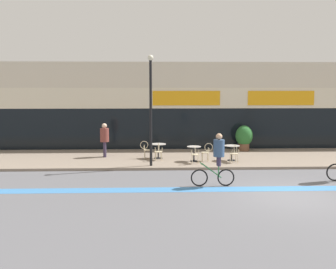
{
  "coord_description": "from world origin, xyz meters",
  "views": [
    {
      "loc": [
        -4.69,
        -12.94,
        3.69
      ],
      "look_at": [
        -3.99,
        6.52,
        1.39
      ],
      "focal_mm": 42.0,
      "sensor_mm": 36.0,
      "label": 1
    }
  ],
  "objects_px": {
    "bistro_table_0": "(158,148)",
    "cafe_chair_0_side": "(146,148)",
    "planter_pot": "(244,137)",
    "cafe_chair_1_near": "(195,153)",
    "cafe_chair_1_side": "(207,151)",
    "cafe_chair_2_near": "(235,152)",
    "pedestrian_near_end": "(105,137)",
    "lamp_post": "(151,102)",
    "cyclist_0": "(217,156)",
    "cafe_chair_0_near": "(159,150)",
    "bistro_table_2": "(232,150)",
    "bistro_table_1": "(194,151)"
  },
  "relations": [
    {
      "from": "bistro_table_0",
      "to": "cafe_chair_0_side",
      "type": "relative_size",
      "value": 0.88
    },
    {
      "from": "planter_pot",
      "to": "cafe_chair_1_near",
      "type": "bearing_deg",
      "value": -129.86
    },
    {
      "from": "cafe_chair_1_side",
      "to": "planter_pot",
      "type": "xyz_separation_m",
      "value": [
        2.6,
        3.24,
        0.26
      ]
    },
    {
      "from": "cafe_chair_0_side",
      "to": "planter_pot",
      "type": "bearing_deg",
      "value": 25.96
    },
    {
      "from": "cafe_chair_2_near",
      "to": "pedestrian_near_end",
      "type": "xyz_separation_m",
      "value": [
        -6.44,
        1.9,
        0.53
      ]
    },
    {
      "from": "cafe_chair_1_near",
      "to": "planter_pot",
      "type": "height_order",
      "value": "planter_pot"
    },
    {
      "from": "cafe_chair_0_side",
      "to": "lamp_post",
      "type": "distance_m",
      "value": 3.08
    },
    {
      "from": "planter_pot",
      "to": "pedestrian_near_end",
      "type": "relative_size",
      "value": 0.82
    },
    {
      "from": "cafe_chair_1_side",
      "to": "pedestrian_near_end",
      "type": "relative_size",
      "value": 0.51
    },
    {
      "from": "planter_pot",
      "to": "cyclist_0",
      "type": "xyz_separation_m",
      "value": [
        -2.8,
        -7.7,
        0.27
      ]
    },
    {
      "from": "cafe_chair_0_near",
      "to": "cafe_chair_2_near",
      "type": "xyz_separation_m",
      "value": [
        3.65,
        -0.74,
        0.0
      ]
    },
    {
      "from": "cafe_chair_0_side",
      "to": "cafe_chair_2_near",
      "type": "xyz_separation_m",
      "value": [
        4.28,
        -1.37,
        0.0
      ]
    },
    {
      "from": "planter_pot",
      "to": "bistro_table_2",
      "type": "bearing_deg",
      "value": -113.09
    },
    {
      "from": "bistro_table_1",
      "to": "pedestrian_near_end",
      "type": "xyz_separation_m",
      "value": [
        -4.53,
        1.43,
        0.52
      ]
    },
    {
      "from": "pedestrian_near_end",
      "to": "bistro_table_0",
      "type": "bearing_deg",
      "value": 163.91
    },
    {
      "from": "bistro_table_2",
      "to": "cafe_chair_1_side",
      "type": "bearing_deg",
      "value": -173.38
    },
    {
      "from": "bistro_table_1",
      "to": "pedestrian_near_end",
      "type": "distance_m",
      "value": 4.78
    },
    {
      "from": "cafe_chair_0_near",
      "to": "lamp_post",
      "type": "bearing_deg",
      "value": 158.87
    },
    {
      "from": "cafe_chair_1_side",
      "to": "lamp_post",
      "type": "relative_size",
      "value": 0.18
    },
    {
      "from": "bistro_table_2",
      "to": "cafe_chair_1_near",
      "type": "relative_size",
      "value": 0.85
    },
    {
      "from": "bistro_table_2",
      "to": "pedestrian_near_end",
      "type": "bearing_deg",
      "value": 168.76
    },
    {
      "from": "cafe_chair_2_near",
      "to": "cyclist_0",
      "type": "bearing_deg",
      "value": 151.37
    },
    {
      "from": "cafe_chair_0_near",
      "to": "bistro_table_2",
      "type": "bearing_deg",
      "value": -96.81
    },
    {
      "from": "lamp_post",
      "to": "planter_pot",
      "type": "bearing_deg",
      "value": 38.56
    },
    {
      "from": "cafe_chair_0_side",
      "to": "lamp_post",
      "type": "relative_size",
      "value": 0.18
    },
    {
      "from": "bistro_table_0",
      "to": "cafe_chair_2_near",
      "type": "distance_m",
      "value": 3.9
    },
    {
      "from": "cafe_chair_2_near",
      "to": "cyclist_0",
      "type": "relative_size",
      "value": 0.45
    },
    {
      "from": "bistro_table_1",
      "to": "cyclist_0",
      "type": "relative_size",
      "value": 0.37
    },
    {
      "from": "cafe_chair_0_side",
      "to": "cafe_chair_1_near",
      "type": "bearing_deg",
      "value": -29.6
    },
    {
      "from": "cafe_chair_1_side",
      "to": "cyclist_0",
      "type": "relative_size",
      "value": 0.45
    },
    {
      "from": "cafe_chair_0_near",
      "to": "cafe_chair_1_near",
      "type": "distance_m",
      "value": 1.94
    },
    {
      "from": "bistro_table_1",
      "to": "planter_pot",
      "type": "xyz_separation_m",
      "value": [
        3.22,
        3.24,
        0.25
      ]
    },
    {
      "from": "cafe_chair_0_near",
      "to": "cafe_chair_1_side",
      "type": "height_order",
      "value": "same"
    },
    {
      "from": "bistro_table_0",
      "to": "cafe_chair_0_near",
      "type": "relative_size",
      "value": 0.88
    },
    {
      "from": "cyclist_0",
      "to": "cafe_chair_2_near",
      "type": "bearing_deg",
      "value": -110.96
    },
    {
      "from": "cafe_chair_1_near",
      "to": "pedestrian_near_end",
      "type": "bearing_deg",
      "value": 72.52
    },
    {
      "from": "cyclist_0",
      "to": "cafe_chair_1_side",
      "type": "bearing_deg",
      "value": -93.03
    },
    {
      "from": "bistro_table_2",
      "to": "cafe_chair_1_side",
      "type": "height_order",
      "value": "cafe_chair_1_side"
    },
    {
      "from": "bistro_table_1",
      "to": "cafe_chair_1_near",
      "type": "distance_m",
      "value": 0.63
    },
    {
      "from": "cafe_chair_0_side",
      "to": "cafe_chair_2_near",
      "type": "height_order",
      "value": "same"
    },
    {
      "from": "cafe_chair_1_side",
      "to": "lamp_post",
      "type": "distance_m",
      "value": 3.78
    },
    {
      "from": "cafe_chair_2_near",
      "to": "cafe_chair_0_near",
      "type": "bearing_deg",
      "value": 70.43
    },
    {
      "from": "bistro_table_2",
      "to": "cafe_chair_0_near",
      "type": "height_order",
      "value": "cafe_chair_0_near"
    },
    {
      "from": "bistro_table_0",
      "to": "cafe_chair_0_near",
      "type": "bearing_deg",
      "value": -89.39
    },
    {
      "from": "cafe_chair_0_near",
      "to": "cafe_chair_2_near",
      "type": "bearing_deg",
      "value": -106.47
    },
    {
      "from": "cafe_chair_0_near",
      "to": "lamp_post",
      "type": "distance_m",
      "value": 2.75
    },
    {
      "from": "lamp_post",
      "to": "cafe_chair_2_near",
      "type": "bearing_deg",
      "value": 7.38
    },
    {
      "from": "cafe_chair_0_side",
      "to": "cyclist_0",
      "type": "bearing_deg",
      "value": -59.28
    },
    {
      "from": "bistro_table_0",
      "to": "cafe_chair_0_side",
      "type": "distance_m",
      "value": 0.63
    },
    {
      "from": "cafe_chair_1_side",
      "to": "planter_pot",
      "type": "distance_m",
      "value": 4.16
    }
  ]
}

